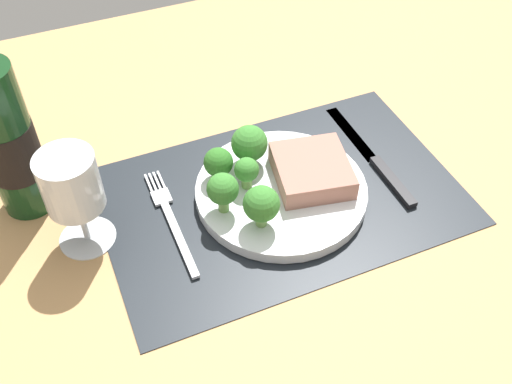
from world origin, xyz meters
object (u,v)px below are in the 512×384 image
at_px(fork, 171,220).
at_px(wine_glass, 72,188).
at_px(plate, 281,191).
at_px(steak, 313,172).
at_px(knife, 376,161).
at_px(wine_bottle, 6,138).

bearing_deg(fork, wine_glass, 168.68).
bearing_deg(plate, fork, 174.59).
xyz_separation_m(steak, knife, (0.11, 0.01, -0.03)).
height_order(plate, fork, plate).
distance_m(steak, fork, 0.20).
relative_size(plate, wine_glass, 1.66).
bearing_deg(wine_bottle, fork, -33.94).
relative_size(wine_bottle, wine_glass, 2.28).
xyz_separation_m(fork, wine_glass, (-0.11, 0.02, 0.09)).
height_order(fork, knife, knife).
xyz_separation_m(fork, knife, (0.30, -0.01, 0.00)).
relative_size(plate, fork, 1.20).
distance_m(fork, knife, 0.30).
xyz_separation_m(fork, wine_bottle, (-0.16, 0.11, 0.11)).
distance_m(knife, wine_bottle, 0.49).
bearing_deg(wine_glass, knife, -3.51).
height_order(steak, wine_bottle, wine_bottle).
bearing_deg(fork, knife, -4.36).
bearing_deg(knife, wine_glass, 176.14).
distance_m(steak, knife, 0.11).
distance_m(knife, wine_glass, 0.42).
xyz_separation_m(plate, wine_glass, (-0.26, 0.03, 0.08)).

